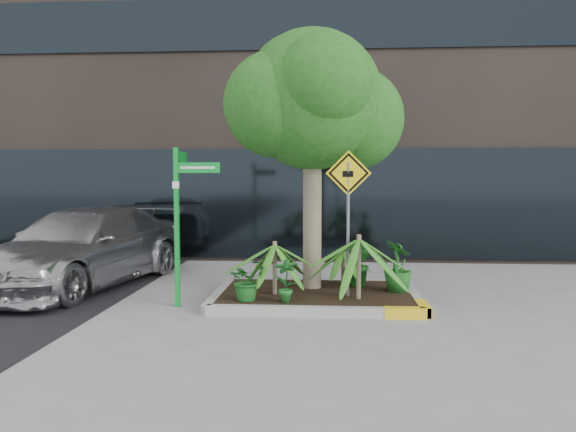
# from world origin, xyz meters

# --- Properties ---
(ground) EXTENTS (80.00, 80.00, 0.00)m
(ground) POSITION_xyz_m (0.00, 0.00, 0.00)
(ground) COLOR gray
(ground) RESTS_ON ground
(planter) EXTENTS (3.35, 2.36, 0.15)m
(planter) POSITION_xyz_m (0.23, 0.27, 0.10)
(planter) COLOR #9E9E99
(planter) RESTS_ON ground
(tree) EXTENTS (3.03, 2.68, 4.54)m
(tree) POSITION_xyz_m (0.12, 0.66, 3.31)
(tree) COLOR gray
(tree) RESTS_ON ground
(palm_front) EXTENTS (1.12, 1.12, 1.24)m
(palm_front) POSITION_xyz_m (0.86, -0.20, 1.08)
(palm_front) COLOR gray
(palm_front) RESTS_ON ground
(palm_left) EXTENTS (0.96, 0.96, 1.07)m
(palm_left) POSITION_xyz_m (-0.46, 0.05, 0.95)
(palm_left) COLOR gray
(palm_left) RESTS_ON ground
(palm_back) EXTENTS (0.74, 0.74, 0.83)m
(palm_back) POSITION_xyz_m (0.66, 0.85, 0.77)
(palm_back) COLOR gray
(palm_back) RESTS_ON ground
(parked_car) EXTENTS (2.98, 5.28, 1.45)m
(parked_car) POSITION_xyz_m (-4.15, 1.24, 0.72)
(parked_car) COLOR #A0A0A4
(parked_car) RESTS_ON ground
(shrub_a) EXTENTS (0.80, 0.80, 0.63)m
(shrub_a) POSITION_xyz_m (-0.84, -0.45, 0.47)
(shrub_a) COLOR #18551C
(shrub_a) RESTS_ON planter
(shrub_b) EXTENTS (0.64, 0.64, 0.84)m
(shrub_b) POSITION_xyz_m (1.54, 0.39, 0.57)
(shrub_b) COLOR #1B5C1C
(shrub_b) RESTS_ON planter
(shrub_c) EXTENTS (0.43, 0.43, 0.69)m
(shrub_c) POSITION_xyz_m (-0.23, -0.55, 0.49)
(shrub_c) COLOR #1E6022
(shrub_c) RESTS_ON planter
(shrub_d) EXTENTS (0.60, 0.60, 0.81)m
(shrub_d) POSITION_xyz_m (0.93, 0.73, 0.55)
(shrub_d) COLOR #1A5C1D
(shrub_d) RESTS_ON planter
(street_sign_post) EXTENTS (0.74, 0.73, 2.49)m
(street_sign_post) POSITION_xyz_m (-1.91, -0.25, 1.54)
(street_sign_post) COLOR #0D982D
(street_sign_post) RESTS_ON ground
(cattle_sign) EXTENTS (0.70, 0.12, 2.29)m
(cattle_sign) POSITION_xyz_m (0.70, -0.09, 1.70)
(cattle_sign) COLOR slate
(cattle_sign) RESTS_ON ground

